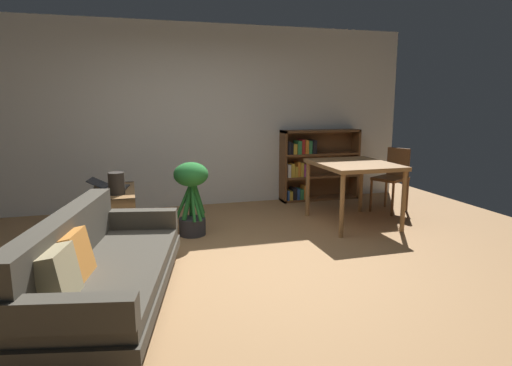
% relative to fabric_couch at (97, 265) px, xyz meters
% --- Properties ---
extents(ground_plane, '(8.16, 8.16, 0.00)m').
position_rel_fabric_couch_xyz_m(ground_plane, '(1.23, 0.51, -0.35)').
color(ground_plane, '#A87A4C').
extents(back_wall_panel, '(6.80, 0.10, 2.70)m').
position_rel_fabric_couch_xyz_m(back_wall_panel, '(1.23, 3.21, 1.00)').
color(back_wall_panel, silver).
rests_on(back_wall_panel, ground_plane).
extents(fabric_couch, '(1.26, 2.20, 0.74)m').
position_rel_fabric_couch_xyz_m(fabric_couch, '(0.00, 0.00, 0.00)').
color(fabric_couch, '#56351E').
rests_on(fabric_couch, ground_plane).
extents(media_console, '(0.47, 1.04, 0.56)m').
position_rel_fabric_couch_xyz_m(media_console, '(0.07, 1.83, -0.07)').
color(media_console, olive).
rests_on(media_console, ground_plane).
extents(open_laptop, '(0.48, 0.38, 0.12)m').
position_rel_fabric_couch_xyz_m(open_laptop, '(0.04, 1.97, 0.24)').
color(open_laptop, '#333338').
rests_on(open_laptop, media_console).
extents(desk_speaker, '(0.18, 0.18, 0.24)m').
position_rel_fabric_couch_xyz_m(desk_speaker, '(0.12, 1.60, 0.33)').
color(desk_speaker, '#2D2823').
rests_on(desk_speaker, media_console).
extents(potted_floor_plant, '(0.41, 0.43, 0.88)m').
position_rel_fabric_couch_xyz_m(potted_floor_plant, '(0.95, 1.67, 0.18)').
color(potted_floor_plant, '#333338').
rests_on(potted_floor_plant, ground_plane).
extents(dining_table, '(0.93, 1.12, 0.81)m').
position_rel_fabric_couch_xyz_m(dining_table, '(3.03, 1.59, 0.37)').
color(dining_table, olive).
rests_on(dining_table, ground_plane).
extents(dining_chair_near, '(0.56, 0.54, 0.91)m').
position_rel_fabric_couch_xyz_m(dining_chair_near, '(3.92, 2.03, 0.17)').
color(dining_chair_near, brown).
rests_on(dining_chair_near, ground_plane).
extents(bookshelf, '(1.30, 0.28, 1.13)m').
position_rel_fabric_couch_xyz_m(bookshelf, '(3.12, 3.05, 0.21)').
color(bookshelf, brown).
rests_on(bookshelf, ground_plane).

